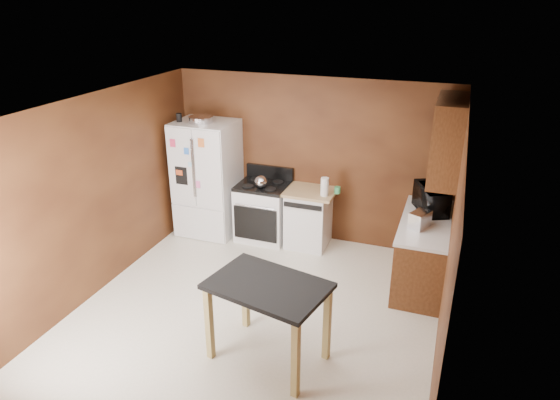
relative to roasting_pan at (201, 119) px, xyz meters
The scene contains 18 objects.
floor 3.03m from the roasting_pan, 49.16° to the right, with size 4.50×4.50×0.00m, color white.
ceiling 2.49m from the roasting_pan, 49.16° to the right, with size 4.50×4.50×0.00m, color white.
wall_back 1.74m from the roasting_pan, 15.23° to the left, with size 4.20×4.20×0.00m, color brown.
wall_front 4.41m from the roasting_pan, 68.86° to the right, with size 4.20×4.20×0.00m, color brown.
wall_left 1.99m from the roasting_pan, 106.10° to the right, with size 4.50×4.50×0.00m, color brown.
wall_right 4.14m from the roasting_pan, 26.37° to the right, with size 4.50×4.50×0.00m, color brown.
roasting_pan is the anchor object (origin of this frame).
pen_cup 0.33m from the roasting_pan, 166.15° to the right, with size 0.08×0.08×0.12m, color black.
kettle 1.28m from the roasting_pan, ahead, with size 0.19×0.19×0.19m, color silver.
paper_towel 2.09m from the roasting_pan, ahead, with size 0.11×0.11×0.27m, color white.
green_canister 2.27m from the roasting_pan, ahead, with size 0.09×0.09×0.10m, color #42AC61.
toaster 3.46m from the roasting_pan, 10.50° to the right, with size 0.17×0.28×0.21m, color silver.
microwave 3.48m from the roasting_pan, ahead, with size 0.58×0.39×0.32m, color black.
refrigerator 0.95m from the roasting_pan, 60.51° to the left, with size 0.90×0.80×1.80m.
gas_range 1.67m from the roasting_pan, ahead, with size 0.76×0.68×1.10m.
dishwasher 2.17m from the roasting_pan, ahead, with size 0.78×0.63×0.89m.
right_cabinets 3.56m from the roasting_pan, ahead, with size 0.63×1.58×2.45m.
island 3.36m from the roasting_pan, 50.85° to the right, with size 1.31×1.01×0.91m.
Camera 1 is at (2.00, -4.60, 3.62)m, focal length 32.00 mm.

